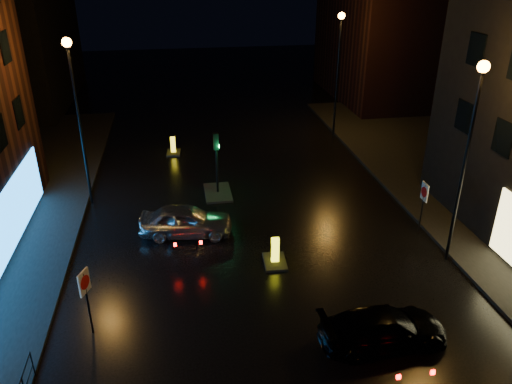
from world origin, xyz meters
TOP-DOWN VIEW (x-y plane):
  - building_far_left at (-16.00, 35.00)m, footprint 8.00×16.00m
  - building_far_right at (15.00, 32.00)m, footprint 8.00×14.00m
  - street_lamp_lfar at (-7.80, 14.00)m, footprint 0.44×0.44m
  - street_lamp_rnear at (7.80, 6.00)m, footprint 0.44×0.44m
  - street_lamp_rfar at (7.80, 22.00)m, footprint 0.44×0.44m
  - traffic_signal at (-1.20, 14.00)m, footprint 1.40×2.40m
  - silver_hatchback at (-3.03, 9.92)m, footprint 4.40×2.22m
  - dark_sedan at (3.12, 1.65)m, footprint 4.36×1.89m
  - bollard_near at (0.53, 6.91)m, footprint 1.00×1.43m
  - bollard_far at (-3.47, 20.47)m, footprint 0.96×1.35m
  - road_sign_left at (-6.50, 3.75)m, footprint 0.28×0.59m
  - road_sign_right at (7.65, 8.31)m, footprint 0.09×0.61m

SIDE VIEW (x-z plane):
  - bollard_far at x=-3.47m, z-range -0.32..0.81m
  - bollard_near at x=0.53m, z-range -0.34..0.87m
  - traffic_signal at x=-1.20m, z-range -1.22..2.23m
  - dark_sedan at x=3.12m, z-range 0.00..1.25m
  - silver_hatchback at x=-3.03m, z-range 0.00..1.44m
  - road_sign_right at x=7.65m, z-range 0.63..3.15m
  - road_sign_left at x=-6.50m, z-range 0.63..3.16m
  - street_lamp_lfar at x=-7.80m, z-range 1.38..9.75m
  - street_lamp_rnear at x=7.80m, z-range 1.38..9.75m
  - street_lamp_rfar at x=7.80m, z-range 1.38..9.75m
  - building_far_right at x=15.00m, z-range 0.00..12.00m
  - building_far_left at x=-16.00m, z-range 0.00..14.00m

